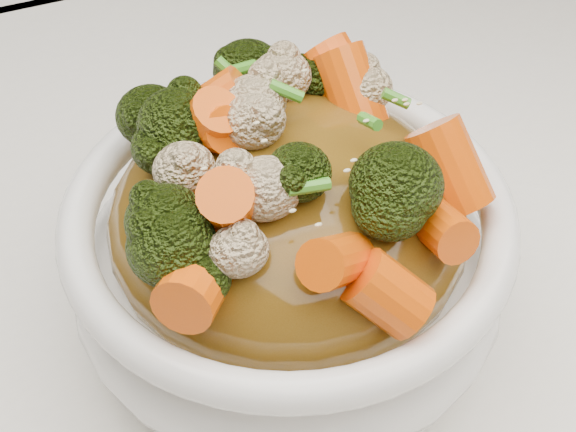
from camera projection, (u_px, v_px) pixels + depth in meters
name	position (u px, v px, depth m)	size (l,w,h in m)	color
tablecloth	(361.00, 366.00, 0.47)	(1.20, 0.80, 0.04)	white
bowl	(288.00, 261.00, 0.44)	(0.22, 0.22, 0.09)	white
sauce_base	(288.00, 220.00, 0.42)	(0.17, 0.17, 0.09)	brown
carrots	(288.00, 119.00, 0.38)	(0.17, 0.17, 0.05)	#EB5707
broccoli	(288.00, 120.00, 0.38)	(0.17, 0.17, 0.04)	black
cauliflower	(288.00, 124.00, 0.38)	(0.17, 0.17, 0.04)	beige
scallions	(288.00, 117.00, 0.38)	(0.13, 0.13, 0.02)	#3E8F21
sesame_seeds	(288.00, 117.00, 0.38)	(0.16, 0.16, 0.01)	beige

